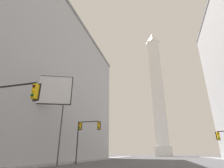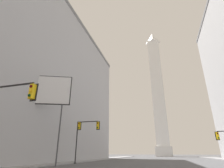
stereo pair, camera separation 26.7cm
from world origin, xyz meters
The scene contains 5 objects.
sidewalk_left centered at (-15.47, 30.90, 0.07)m, with size 5.00×103.00×0.15m, color gray.
building_left centered at (-25.33, 27.29, 15.28)m, with size 20.23×49.89×30.54m.
obelisk centered at (0.00, 85.83, 31.85)m, with size 7.27×7.27×65.81m.
traffic_light_mid_left centered at (-11.48, 25.96, 4.82)m, with size 4.02×0.52×6.39m.
billboard_sign centered at (-14.01, 18.87, 9.39)m, with size 5.78×2.60×11.80m.
Camera 2 is at (0.91, -0.67, 1.52)m, focal length 28.00 mm.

